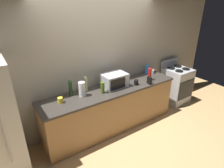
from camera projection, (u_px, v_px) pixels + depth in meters
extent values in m
plane|color=tan|center=(123.00, 137.00, 3.75)|extent=(8.00, 8.00, 0.00)
cube|color=#B2A893|center=(100.00, 61.00, 3.80)|extent=(6.40, 0.10, 2.70)
cube|color=#B27F4C|center=(112.00, 109.00, 3.87)|extent=(2.80, 0.60, 0.86)
cube|color=#38332D|center=(112.00, 90.00, 3.69)|extent=(2.84, 0.64, 0.04)
cylinder|color=silver|center=(3.00, 129.00, 2.38)|extent=(0.02, 0.02, 1.10)
cube|color=#B7BABF|center=(176.00, 85.00, 4.89)|extent=(0.60, 0.60, 0.90)
cube|color=black|center=(186.00, 90.00, 4.66)|extent=(0.55, 0.02, 0.48)
cube|color=#B7BABF|center=(170.00, 63.00, 4.88)|extent=(0.60, 0.04, 0.18)
cylinder|color=black|center=(179.00, 71.00, 4.54)|extent=(0.18, 0.18, 0.02)
cylinder|color=black|center=(186.00, 69.00, 4.68)|extent=(0.18, 0.18, 0.02)
cylinder|color=black|center=(171.00, 68.00, 4.72)|extent=(0.18, 0.18, 0.02)
cylinder|color=black|center=(178.00, 66.00, 4.86)|extent=(0.18, 0.18, 0.02)
cube|color=#B7BABF|center=(115.00, 80.00, 3.71)|extent=(0.48, 0.34, 0.27)
cube|color=black|center=(118.00, 84.00, 3.56)|extent=(0.34, 0.01, 0.21)
cylinder|color=white|center=(82.00, 89.00, 3.35)|extent=(0.12, 0.12, 0.27)
cube|color=black|center=(149.00, 80.00, 3.86)|extent=(0.07, 0.12, 0.15)
cylinder|color=#338CE5|center=(147.00, 70.00, 4.37)|extent=(0.08, 0.08, 0.21)
cylinder|color=#4C6B19|center=(103.00, 88.00, 3.47)|extent=(0.07, 0.07, 0.22)
cylinder|color=#1E3F19|center=(71.00, 88.00, 3.36)|extent=(0.06, 0.06, 0.29)
cylinder|color=red|center=(150.00, 74.00, 4.01)|extent=(0.07, 0.07, 0.27)
cylinder|color=beige|center=(86.00, 84.00, 3.54)|extent=(0.06, 0.06, 0.28)
cylinder|color=black|center=(136.00, 82.00, 3.82)|extent=(0.09, 0.09, 0.11)
cylinder|color=white|center=(152.00, 71.00, 4.42)|extent=(0.09, 0.09, 0.09)
cylinder|color=yellow|center=(60.00, 100.00, 3.17)|extent=(0.09, 0.09, 0.10)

